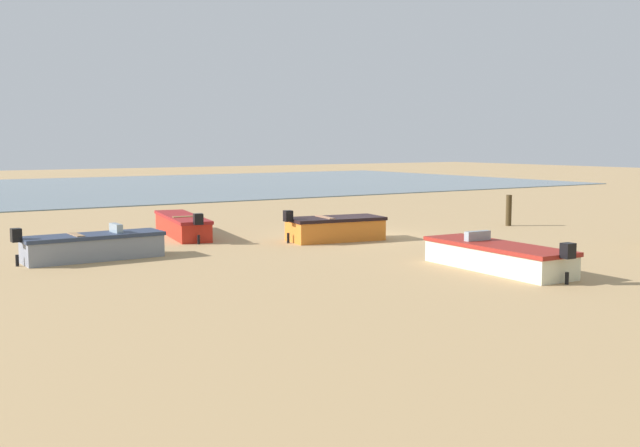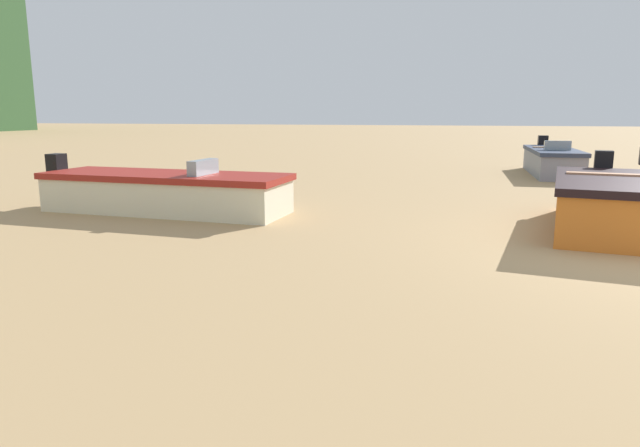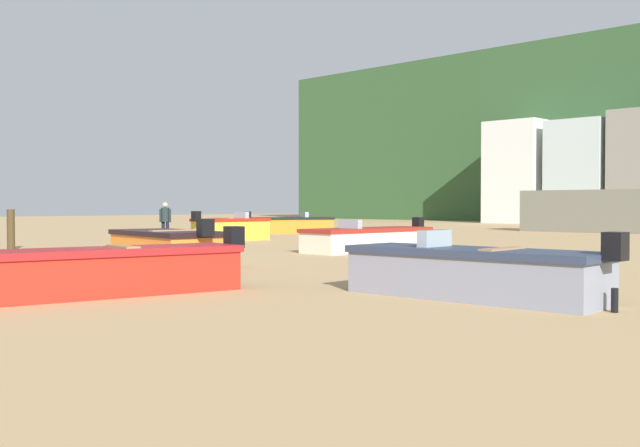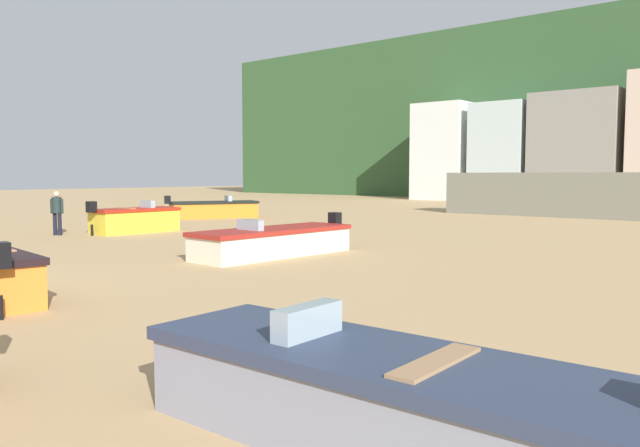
{
  "view_description": "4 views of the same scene",
  "coord_description": "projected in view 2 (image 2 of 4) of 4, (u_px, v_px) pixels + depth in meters",
  "views": [
    {
      "loc": [
        16.76,
        23.57,
        3.66
      ],
      "look_at": [
        3.66,
        3.29,
        1.04
      ],
      "focal_mm": 42.11,
      "sensor_mm": 36.0,
      "label": 1
    },
    {
      "loc": [
        -8.8,
        2.74,
        1.91
      ],
      "look_at": [
        -3.44,
        4.16,
        0.82
      ],
      "focal_mm": 31.51,
      "sensor_mm": 36.0,
      "label": 2
    },
    {
      "loc": [
        16.65,
        -10.05,
        1.51
      ],
      "look_at": [
        -3.52,
        10.76,
        0.78
      ],
      "focal_mm": 41.8,
      "sensor_mm": 36.0,
      "label": 3
    },
    {
      "loc": [
        12.95,
        -3.87,
        2.23
      ],
      "look_at": [
        0.05,
        11.45,
        0.66
      ],
      "focal_mm": 35.28,
      "sensor_mm": 36.0,
      "label": 4
    }
  ],
  "objects": [
    {
      "name": "boat_orange_3",
      "position": [
        608.0,
        204.0,
        9.2
      ],
      "size": [
        3.92,
        2.11,
        1.2
      ],
      "rotation": [
        0.0,
        0.0,
        1.43
      ],
      "color": "orange",
      "rests_on": "ground"
    },
    {
      "name": "boat_cream_4",
      "position": [
        166.0,
        192.0,
        10.94
      ],
      "size": [
        1.74,
        5.17,
        1.08
      ],
      "rotation": [
        0.0,
        0.0,
        3.1
      ],
      "color": "beige",
      "rests_on": "ground"
    },
    {
      "name": "boat_grey_5",
      "position": [
        552.0,
        161.0,
        17.61
      ],
      "size": [
        4.58,
        1.42,
        1.13
      ],
      "rotation": [
        0.0,
        0.0,
        1.59
      ],
      "color": "gray",
      "rests_on": "ground"
    }
  ]
}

